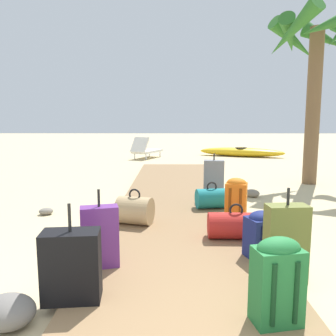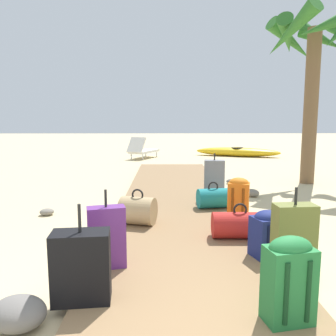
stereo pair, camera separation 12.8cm
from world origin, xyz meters
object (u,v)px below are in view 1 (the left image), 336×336
backpack_navy (262,233)px  suitcase_olive (286,244)px  backpack_green (277,279)px  duffel_bag_red (236,225)px  duffel_bag_tan (135,210)px  backpack_orange (236,198)px  duffel_bag_teal (212,198)px  palm_tree_far_right (317,51)px  suitcase_grey (214,180)px  suitcase_black (72,266)px  kayak (241,152)px  lounge_chair (146,150)px  suitcase_purple (100,237)px

backpack_navy → suitcase_olive: suitcase_olive is taller
backpack_green → duffel_bag_red: bearing=88.7°
duffel_bag_tan → backpack_orange: bearing=6.4°
duffel_bag_teal → palm_tree_far_right: palm_tree_far_right is taller
backpack_orange → suitcase_grey: 1.30m
backpack_orange → backpack_green: bearing=-94.2°
palm_tree_far_right → duffel_bag_tan: bearing=-137.8°
duffel_bag_tan → suitcase_black: bearing=-98.3°
duffel_bag_teal → palm_tree_far_right: size_ratio=0.13×
duffel_bag_teal → suitcase_grey: 0.66m
backpack_navy → suitcase_grey: 2.56m
duffel_bag_red → kayak: duffel_bag_red is taller
lounge_chair → backpack_orange: bearing=-77.3°
suitcase_grey → palm_tree_far_right: 3.99m
backpack_navy → palm_tree_far_right: size_ratio=0.13×
duffel_bag_teal → suitcase_black: size_ratio=0.68×
suitcase_purple → kayak: suitcase_purple is taller
backpack_orange → duffel_bag_tan: size_ratio=1.13×
duffel_bag_tan → palm_tree_far_right: bearing=42.2°
duffel_bag_red → suitcase_grey: suitcase_grey is taller
backpack_green → palm_tree_far_right: 6.59m
duffel_bag_red → duffel_bag_tan: size_ratio=1.22×
kayak → duffel_bag_tan: bearing=-109.9°
kayak → backpack_orange: bearing=-102.1°
suitcase_purple → kayak: (3.46, 10.36, -0.20)m
suitcase_purple → duffel_bag_teal: 2.52m
suitcase_black → lounge_chair: (-0.18, 10.24, -0.03)m
duffel_bag_red → palm_tree_far_right: 5.33m
backpack_navy → suitcase_grey: bearing=93.7°
suitcase_black → lounge_chair: 10.24m
duffel_bag_teal → backpack_green: bearing=-88.5°
suitcase_olive → backpack_green: size_ratio=1.35×
backpack_orange → lounge_chair: lounge_chair is taller
lounge_chair → duffel_bag_tan: bearing=-86.8°
kayak → duffel_bag_teal: bearing=-104.7°
duffel_bag_tan → lounge_chair: lounge_chair is taller
duffel_bag_teal → duffel_bag_tan: duffel_bag_tan is taller
duffel_bag_red → duffel_bag_tan: duffel_bag_tan is taller
suitcase_purple → palm_tree_far_right: palm_tree_far_right is taller
suitcase_purple → lounge_chair: 9.63m
backpack_orange → backpack_green: (-0.17, -2.38, 0.01)m
kayak → suitcase_black: bearing=-108.0°
suitcase_purple → suitcase_black: size_ratio=0.98×
suitcase_olive → palm_tree_far_right: bearing=65.9°
suitcase_purple → backpack_green: 1.66m
duffel_bag_red → duffel_bag_teal: bearing=95.0°
duffel_bag_red → backpack_navy: bearing=-74.5°
backpack_green → suitcase_grey: 3.67m
duffel_bag_tan → palm_tree_far_right: 5.64m
backpack_orange → duffel_bag_teal: (-0.25, 0.67, -0.16)m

